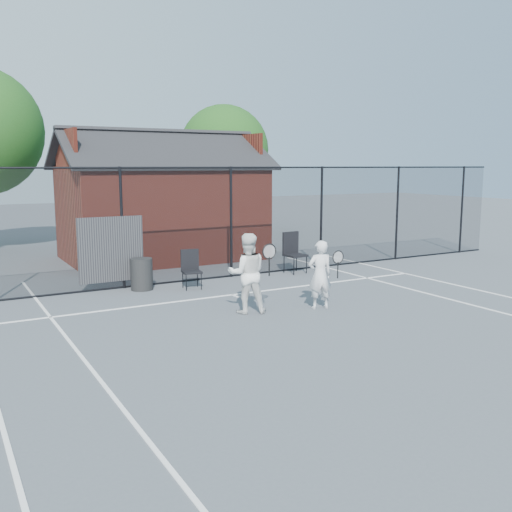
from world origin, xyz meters
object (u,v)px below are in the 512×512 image
clubhouse (162,209)px  chair_left (192,270)px  player_back (247,273)px  player_front (320,275)px  chair_right (295,253)px  waste_bin (142,274)px

clubhouse → chair_left: 5.14m
player_back → chair_left: (-0.09, 2.70, -0.36)m
clubhouse → player_front: bearing=-86.1°
player_back → chair_right: size_ratio=1.46×
chair_left → chair_right: bearing=17.7°
clubhouse → chair_left: size_ratio=6.88×
clubhouse → player_back: 7.70m
chair_left → chair_right: 3.42m
player_front → player_back: bearing=163.2°
clubhouse → chair_left: bearing=-102.2°
chair_left → waste_bin: chair_left is taller
clubhouse → waste_bin: size_ratio=8.32×
player_back → chair_right: (3.29, 3.20, -0.26)m
player_front → chair_right: 4.07m
clubhouse → chair_right: (2.33, -4.40, -1.04)m
clubhouse → chair_right: 5.09m
chair_right → waste_bin: bearing=174.8°
chair_right → waste_bin: size_ratio=1.45×
chair_left → waste_bin: (-1.12, 0.50, -0.08)m
waste_bin → chair_left: bearing=-24.1°
chair_left → clubhouse: bearing=87.2°
player_back → player_front: bearing=-16.8°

